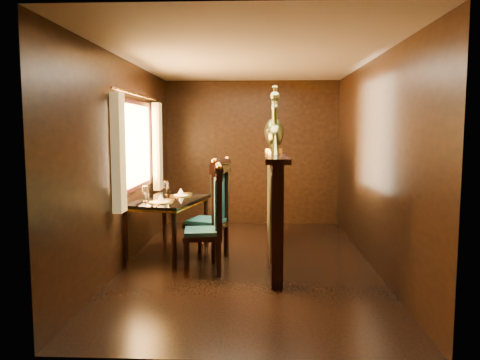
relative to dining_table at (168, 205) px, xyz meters
The scene contains 8 objects.
ground 1.29m from the dining_table, 14.75° to the right, with size 5.00×5.00×0.00m, color black.
room_shell 1.35m from the dining_table, 15.01° to the right, with size 3.04×5.04×2.52m.
partition 1.37m from the dining_table, ahead, with size 0.26×2.70×1.36m.
dining_table is the anchor object (origin of this frame).
chair_left 0.91m from the dining_table, 44.95° to the right, with size 0.51×0.53×1.27m.
chair_right 0.64m from the dining_table, 12.45° to the right, with size 0.60×0.62×1.31m.
peacock_left 1.72m from the dining_table, ahead, with size 0.22×0.57×0.68m, color #184933, non-canonical shape.
peacock_right 1.79m from the dining_table, 11.34° to the left, with size 0.27×0.71×0.85m, color #184933, non-canonical shape.
Camera 1 is at (0.14, -5.69, 1.65)m, focal length 35.00 mm.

